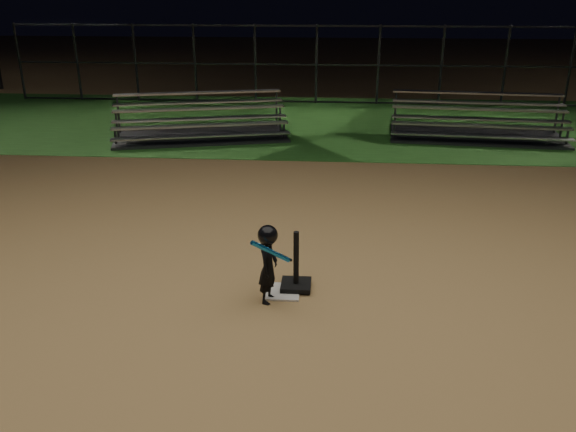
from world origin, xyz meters
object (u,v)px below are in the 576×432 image
object	(u,v)px
child_batter	(268,262)
bleacher_right	(476,129)
batting_tee	(296,277)
bleacher_left	(201,129)
home_plate	(282,292)

from	to	relation	value
child_batter	bleacher_right	bearing A→B (deg)	-10.73
child_batter	bleacher_right	distance (m)	9.81
batting_tee	bleacher_left	bearing A→B (deg)	110.45
bleacher_left	home_plate	bearing A→B (deg)	-85.51
bleacher_left	bleacher_right	bearing A→B (deg)	-10.38
batting_tee	bleacher_left	xyz separation A→B (m)	(-2.95, 7.91, 0.05)
home_plate	bleacher_right	world-z (taller)	bleacher_right
child_batter	bleacher_right	world-z (taller)	bleacher_right
bleacher_left	bleacher_right	distance (m)	7.04
bleacher_left	bleacher_right	xyz separation A→B (m)	(7.02, 0.52, -0.00)
home_plate	batting_tee	xyz separation A→B (m)	(0.17, 0.12, 0.15)
child_batter	bleacher_left	world-z (taller)	bleacher_left
child_batter	home_plate	bearing A→B (deg)	-16.86
bleacher_left	bleacher_right	world-z (taller)	bleacher_left
batting_tee	child_batter	bearing A→B (deg)	-132.56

